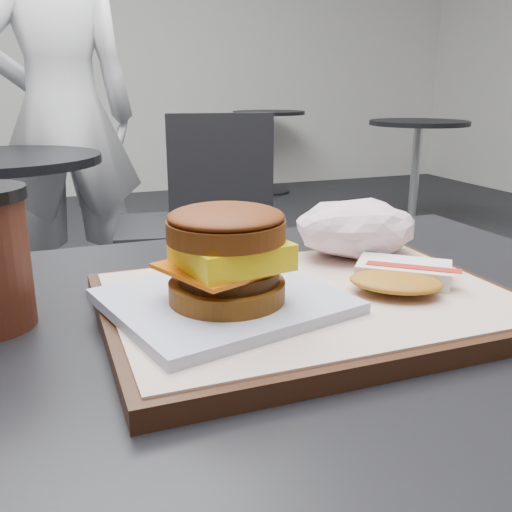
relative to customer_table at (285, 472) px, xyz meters
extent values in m
cube|color=silver|center=(0.00, 5.00, 0.92)|extent=(8.00, 0.10, 3.00)
cube|color=black|center=(0.00, 0.00, 0.17)|extent=(0.80, 0.60, 0.04)
cube|color=black|center=(0.01, -0.02, 0.19)|extent=(0.38, 0.28, 0.02)
cube|color=beige|center=(0.01, -0.02, 0.20)|extent=(0.36, 0.26, 0.00)
cube|color=silver|center=(-0.07, -0.02, 0.21)|extent=(0.22, 0.21, 0.01)
cylinder|color=brown|center=(-0.07, -0.03, 0.22)|extent=(0.12, 0.12, 0.02)
cylinder|color=#321807|center=(-0.07, -0.03, 0.24)|extent=(0.10, 0.10, 0.01)
cube|color=#DA5C07|center=(-0.07, -0.03, 0.25)|extent=(0.11, 0.11, 0.00)
cube|color=yellow|center=(-0.07, -0.03, 0.26)|extent=(0.09, 0.09, 0.02)
cylinder|color=#69340F|center=(-0.07, -0.03, 0.28)|extent=(0.12, 0.12, 0.02)
ellipsoid|color=maroon|center=(-0.07, -0.03, 0.29)|extent=(0.12, 0.12, 0.02)
cube|color=silver|center=(0.12, -0.02, 0.21)|extent=(0.10, 0.10, 0.02)
cube|color=#AD1F17|center=(0.12, -0.03, 0.22)|extent=(0.08, 0.07, 0.00)
ellipsoid|color=#C27E1F|center=(0.09, -0.05, 0.22)|extent=(0.11, 0.10, 0.01)
cylinder|color=black|center=(-0.35, 1.65, -0.57)|extent=(0.44, 0.44, 0.02)
cylinder|color=#A5A5AA|center=(-0.35, 1.65, -0.21)|extent=(0.07, 0.07, 0.70)
cylinder|color=#B5B5BA|center=(0.24, 1.59, -0.36)|extent=(0.06, 0.06, 0.44)
cube|color=black|center=(0.24, 1.59, -0.12)|extent=(0.49, 0.49, 0.04)
cube|color=black|center=(0.43, 1.59, 0.10)|extent=(0.40, 0.10, 0.40)
imported|color=silver|center=(-0.10, 2.08, 0.27)|extent=(0.64, 0.43, 1.71)
cylinder|color=black|center=(2.20, 2.80, -0.57)|extent=(0.40, 0.40, 0.02)
cylinder|color=#A5A5AA|center=(2.20, 2.80, -0.21)|extent=(0.06, 0.06, 0.70)
cylinder|color=black|center=(2.20, 2.80, 0.15)|extent=(0.66, 0.66, 0.03)
cylinder|color=black|center=(1.80, 4.50, -0.57)|extent=(0.40, 0.40, 0.02)
cylinder|color=#A5A5AA|center=(1.80, 4.50, -0.21)|extent=(0.06, 0.06, 0.70)
cylinder|color=black|center=(1.80, 4.50, 0.15)|extent=(0.66, 0.66, 0.03)
camera|label=1|loc=(-0.21, -0.47, 0.39)|focal=40.00mm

